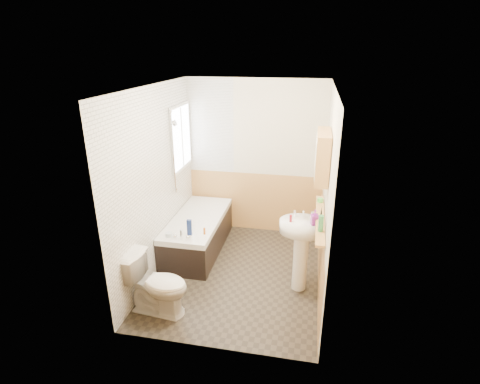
% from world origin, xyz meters
% --- Properties ---
extents(floor, '(2.80, 2.80, 0.00)m').
position_xyz_m(floor, '(0.00, 0.00, 0.00)').
color(floor, '#2A241D').
rests_on(floor, ground).
extents(ceiling, '(2.80, 2.80, 0.00)m').
position_xyz_m(ceiling, '(0.00, 0.00, 2.50)').
color(ceiling, white).
rests_on(ceiling, ground).
extents(wall_back, '(2.20, 0.02, 2.50)m').
position_xyz_m(wall_back, '(0.00, 1.41, 1.25)').
color(wall_back, beige).
rests_on(wall_back, ground).
extents(wall_front, '(2.20, 0.02, 2.50)m').
position_xyz_m(wall_front, '(0.00, -1.41, 1.25)').
color(wall_front, beige).
rests_on(wall_front, ground).
extents(wall_left, '(0.02, 2.80, 2.50)m').
position_xyz_m(wall_left, '(-1.11, 0.00, 1.25)').
color(wall_left, beige).
rests_on(wall_left, ground).
extents(wall_right, '(0.02, 2.80, 2.50)m').
position_xyz_m(wall_right, '(1.11, 0.00, 1.25)').
color(wall_right, beige).
rests_on(wall_right, ground).
extents(wainscot_right, '(0.01, 2.80, 1.00)m').
position_xyz_m(wainscot_right, '(1.09, 0.00, 0.50)').
color(wainscot_right, tan).
rests_on(wainscot_right, wall_right).
extents(wainscot_front, '(2.20, 0.01, 1.00)m').
position_xyz_m(wainscot_front, '(0.00, -1.39, 0.50)').
color(wainscot_front, tan).
rests_on(wainscot_front, wall_front).
extents(wainscot_back, '(2.20, 0.01, 1.00)m').
position_xyz_m(wainscot_back, '(0.00, 1.39, 0.50)').
color(wainscot_back, tan).
rests_on(wainscot_back, wall_back).
extents(tile_cladding_left, '(0.01, 2.80, 2.50)m').
position_xyz_m(tile_cladding_left, '(-1.09, 0.00, 1.25)').
color(tile_cladding_left, white).
rests_on(tile_cladding_left, wall_left).
extents(tile_return_back, '(0.75, 0.01, 1.50)m').
position_xyz_m(tile_return_back, '(-0.73, 1.39, 1.75)').
color(tile_return_back, white).
rests_on(tile_return_back, wall_back).
extents(window, '(0.03, 0.79, 0.99)m').
position_xyz_m(window, '(-1.06, 0.95, 1.65)').
color(window, white).
rests_on(window, wall_left).
extents(bathtub, '(0.70, 1.62, 0.68)m').
position_xyz_m(bathtub, '(-0.73, 0.53, 0.28)').
color(bathtub, black).
rests_on(bathtub, floor).
extents(shower_riser, '(0.11, 0.08, 1.23)m').
position_xyz_m(shower_riser, '(-1.04, 0.54, 1.64)').
color(shower_riser, silver).
rests_on(shower_riser, wall_left).
extents(toilet, '(0.78, 0.49, 0.73)m').
position_xyz_m(toilet, '(-0.76, -0.95, 0.37)').
color(toilet, white).
rests_on(toilet, floor).
extents(sink, '(0.56, 0.45, 1.08)m').
position_xyz_m(sink, '(0.84, -0.17, 0.68)').
color(sink, white).
rests_on(sink, floor).
extents(pine_shelf, '(0.10, 1.38, 0.03)m').
position_xyz_m(pine_shelf, '(1.04, -0.20, 1.03)').
color(pine_shelf, tan).
rests_on(pine_shelf, wall_right).
extents(medicine_cabinet, '(0.16, 0.63, 0.57)m').
position_xyz_m(medicine_cabinet, '(1.01, -0.07, 1.75)').
color(medicine_cabinet, tan).
rests_on(medicine_cabinet, wall_right).
extents(foam_can, '(0.07, 0.07, 0.19)m').
position_xyz_m(foam_can, '(1.04, -0.56, 1.14)').
color(foam_can, '#388447').
rests_on(foam_can, pine_shelf).
extents(green_bottle, '(0.06, 0.06, 0.25)m').
position_xyz_m(green_bottle, '(1.04, -0.43, 1.16)').
color(green_bottle, black).
rests_on(green_bottle, pine_shelf).
extents(black_jar, '(0.09, 0.09, 0.05)m').
position_xyz_m(black_jar, '(1.04, 0.27, 1.07)').
color(black_jar, '#59C647').
rests_on(black_jar, pine_shelf).
extents(soap_bottle, '(0.13, 0.20, 0.09)m').
position_xyz_m(soap_bottle, '(0.98, -0.24, 1.00)').
color(soap_bottle, purple).
rests_on(soap_bottle, sink).
extents(clear_bottle, '(0.03, 0.03, 0.09)m').
position_xyz_m(clear_bottle, '(0.70, -0.22, 1.00)').
color(clear_bottle, maroon).
rests_on(clear_bottle, sink).
extents(blue_gel, '(0.06, 0.04, 0.23)m').
position_xyz_m(blue_gel, '(-0.66, -0.03, 0.66)').
color(blue_gel, navy).
rests_on(blue_gel, bathtub).
extents(cream_jar, '(0.10, 0.10, 0.06)m').
position_xyz_m(cream_jar, '(-0.92, -0.13, 0.57)').
color(cream_jar, silver).
rests_on(cream_jar, bathtub).
extents(orange_bottle, '(0.03, 0.03, 0.09)m').
position_xyz_m(orange_bottle, '(-0.47, 0.03, 0.59)').
color(orange_bottle, orange).
rests_on(orange_bottle, bathtub).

